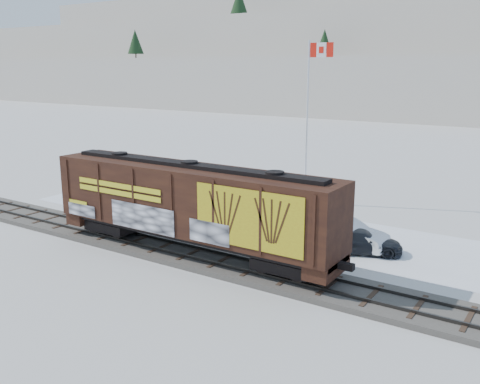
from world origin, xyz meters
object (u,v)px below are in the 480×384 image
Objects in this scene: hopper_railcar at (190,203)px; car_white at (345,233)px; car_silver at (190,201)px; car_dark at (361,241)px; flagpole at (308,145)px.

hopper_railcar reaches higher than car_white.
car_dark is (13.17, -1.48, -0.17)m from car_silver.
car_silver reaches higher than car_dark.
flagpole reaches higher than hopper_railcar.
flagpole is 10.76m from car_white.
flagpole is 9.56m from car_silver.
hopper_railcar is at bearing 137.29° from car_white.
hopper_railcar is 3.56× the size of car_silver.
flagpole reaches higher than car_white.
car_silver is at bearing -129.83° from flagpole.
car_white is (6.27, 6.14, -2.21)m from hopper_railcar.
car_dark is at bearing -107.91° from car_white.
flagpole is 2.66× the size of car_dark.
car_white is at bearing -50.87° from flagpole.
car_silver is at bearing 128.90° from hopper_railcar.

